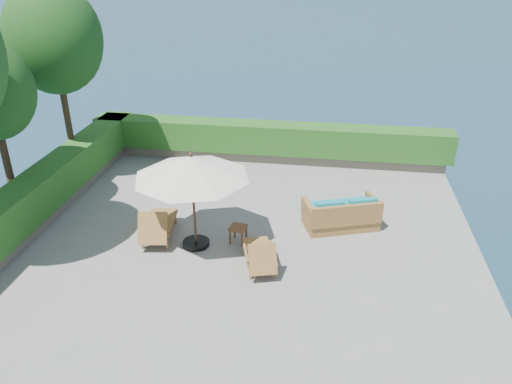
# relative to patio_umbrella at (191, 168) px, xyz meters

# --- Properties ---
(ground) EXTENTS (12.00, 12.00, 0.00)m
(ground) POSITION_rel_patio_umbrella_xyz_m (1.08, 0.23, -2.14)
(ground) COLOR gray
(ground) RESTS_ON ground
(foundation) EXTENTS (12.00, 12.00, 3.00)m
(foundation) POSITION_rel_patio_umbrella_xyz_m (1.08, 0.23, -3.69)
(foundation) COLOR #60594C
(foundation) RESTS_ON ocean
(ocean) EXTENTS (600.00, 600.00, 0.00)m
(ocean) POSITION_rel_patio_umbrella_xyz_m (1.08, 0.23, -5.14)
(ocean) COLOR #193B4F
(ocean) RESTS_ON ground
(planter_wall_far) EXTENTS (12.00, 0.60, 0.36)m
(planter_wall_far) POSITION_rel_patio_umbrella_xyz_m (1.08, 5.83, -1.96)
(planter_wall_far) COLOR #6C6356
(planter_wall_far) RESTS_ON ground
(planter_wall_left) EXTENTS (0.60, 12.00, 0.36)m
(planter_wall_left) POSITION_rel_patio_umbrella_xyz_m (-4.52, 0.23, -1.96)
(planter_wall_left) COLOR #6C6356
(planter_wall_left) RESTS_ON ground
(hedge_far) EXTENTS (12.40, 0.90, 1.00)m
(hedge_far) POSITION_rel_patio_umbrella_xyz_m (1.08, 5.83, -1.29)
(hedge_far) COLOR #144213
(hedge_far) RESTS_ON planter_wall_far
(hedge_left) EXTENTS (0.90, 12.40, 1.00)m
(hedge_left) POSITION_rel_patio_umbrella_xyz_m (-4.52, 0.23, -1.29)
(hedge_left) COLOR #144213
(hedge_left) RESTS_ON planter_wall_left
(tree_far) EXTENTS (2.80, 2.80, 6.03)m
(tree_far) POSITION_rel_patio_umbrella_xyz_m (-4.92, 3.43, 2.27)
(tree_far) COLOR #3A2816
(tree_far) RESTS_ON ground
(patio_umbrella) EXTENTS (3.07, 3.07, 2.53)m
(patio_umbrella) POSITION_rel_patio_umbrella_xyz_m (0.00, 0.00, 0.00)
(patio_umbrella) COLOR black
(patio_umbrella) RESTS_ON ground
(lounge_left) EXTENTS (0.94, 1.83, 1.01)m
(lounge_left) POSITION_rel_patio_umbrella_xyz_m (-1.04, 0.15, -1.71)
(lounge_left) COLOR brown
(lounge_left) RESTS_ON ground
(lounge_right) EXTENTS (1.03, 1.65, 0.89)m
(lounge_right) POSITION_rel_patio_umbrella_xyz_m (1.74, -0.74, -1.77)
(lounge_right) COLOR brown
(lounge_right) RESTS_ON ground
(side_table) EXTENTS (0.48, 0.48, 0.44)m
(side_table) POSITION_rel_patio_umbrella_xyz_m (1.03, 0.32, -1.78)
(side_table) COLOR brown
(side_table) RESTS_ON ground
(wicker_loveseat) EXTENTS (2.16, 1.59, 0.96)m
(wicker_loveseat) POSITION_rel_patio_umbrella_xyz_m (3.63, 1.44, -1.77)
(wicker_loveseat) COLOR brown
(wicker_loveseat) RESTS_ON ground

